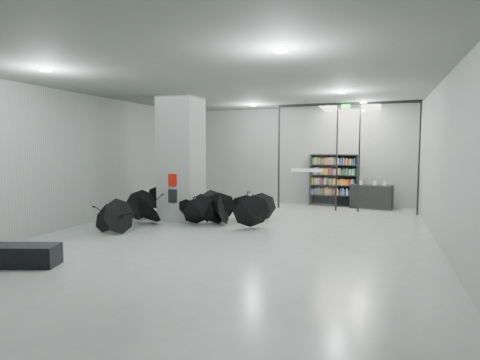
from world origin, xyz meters
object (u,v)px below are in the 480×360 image
(bench, at_px, (24,255))
(shop_counter, at_px, (371,197))
(column, at_px, (182,159))
(bookshelf, at_px, (334,180))
(umbrella_cluster, at_px, (194,214))

(bench, relative_size, shop_counter, 0.86)
(column, bearing_deg, shop_counter, 37.31)
(bookshelf, bearing_deg, bench, -113.39)
(shop_counter, distance_m, umbrella_cluster, 7.19)
(umbrella_cluster, bearing_deg, column, 141.11)
(column, distance_m, umbrella_cluster, 1.92)
(bench, bearing_deg, bookshelf, 46.09)
(bookshelf, height_order, shop_counter, bookshelf)
(column, bearing_deg, bench, -95.71)
(bookshelf, distance_m, umbrella_cluster, 6.50)
(bench, distance_m, bookshelf, 11.55)
(bookshelf, relative_size, shop_counter, 1.36)
(bookshelf, height_order, umbrella_cluster, bookshelf)
(umbrella_cluster, bearing_deg, bookshelf, 55.53)
(bookshelf, bearing_deg, shop_counter, -9.32)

